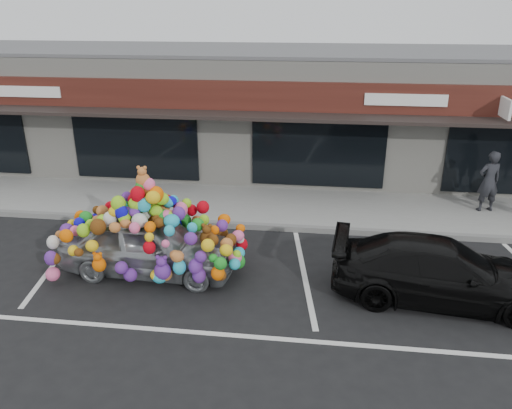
# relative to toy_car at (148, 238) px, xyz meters

# --- Properties ---
(ground) EXTENTS (90.00, 90.00, 0.00)m
(ground) POSITION_rel_toy_car_xyz_m (0.74, 0.12, -0.85)
(ground) COLOR black
(ground) RESTS_ON ground
(shop_building) EXTENTS (24.00, 7.20, 4.31)m
(shop_building) POSITION_rel_toy_car_xyz_m (0.74, 8.56, 1.31)
(shop_building) COLOR beige
(shop_building) RESTS_ON ground
(sidewalk) EXTENTS (26.00, 3.00, 0.15)m
(sidewalk) POSITION_rel_toy_car_xyz_m (0.74, 4.12, -0.78)
(sidewalk) COLOR gray
(sidewalk) RESTS_ON ground
(kerb) EXTENTS (26.00, 0.18, 0.16)m
(kerb) POSITION_rel_toy_car_xyz_m (0.74, 2.62, -0.78)
(kerb) COLOR slate
(kerb) RESTS_ON ground
(parking_stripe_left) EXTENTS (0.73, 4.37, 0.01)m
(parking_stripe_left) POSITION_rel_toy_car_xyz_m (-2.46, 0.32, -0.85)
(parking_stripe_left) COLOR silver
(parking_stripe_left) RESTS_ON ground
(parking_stripe_mid) EXTENTS (0.73, 4.37, 0.01)m
(parking_stripe_mid) POSITION_rel_toy_car_xyz_m (3.54, 0.32, -0.85)
(parking_stripe_mid) COLOR silver
(parking_stripe_mid) RESTS_ON ground
(lane_line) EXTENTS (14.00, 0.12, 0.01)m
(lane_line) POSITION_rel_toy_car_xyz_m (2.74, -2.18, -0.85)
(lane_line) COLOR silver
(lane_line) RESTS_ON ground
(toy_car) EXTENTS (2.93, 4.37, 2.51)m
(toy_car) POSITION_rel_toy_car_xyz_m (0.00, 0.00, 0.00)
(toy_car) COLOR #9DA0A7
(toy_car) RESTS_ON ground
(black_sedan) EXTENTS (2.23, 4.59, 1.29)m
(black_sedan) POSITION_rel_toy_car_xyz_m (6.36, -0.37, -0.21)
(black_sedan) COLOR black
(black_sedan) RESTS_ON ground
(pedestrian_a) EXTENTS (0.74, 0.58, 1.80)m
(pedestrian_a) POSITION_rel_toy_car_xyz_m (8.65, 4.44, 0.20)
(pedestrian_a) COLOR black
(pedestrian_a) RESTS_ON sidewalk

